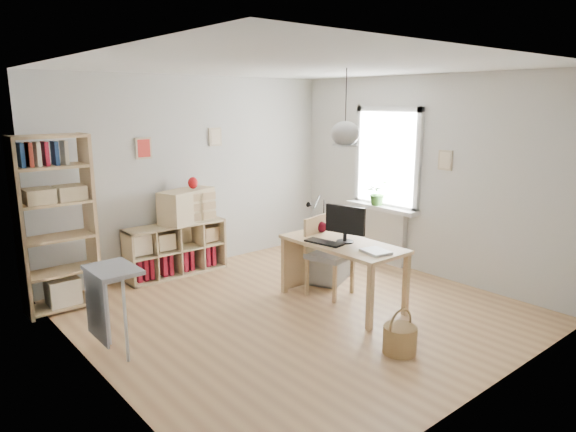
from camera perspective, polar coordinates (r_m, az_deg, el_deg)
ground at (r=5.98m, az=1.13°, el=-10.49°), size 4.50×4.50×0.00m
room_shell at (r=5.78m, az=6.37°, el=9.11°), size 4.50×4.50×4.50m
window_unit at (r=7.57m, az=11.00°, el=6.34°), size 0.07×1.16×1.46m
radiator at (r=7.75m, az=10.48°, el=-2.15°), size 0.10×0.80×0.80m
windowsill at (r=7.61m, az=10.37°, el=0.91°), size 0.22×1.20×0.06m
desk at (r=6.02m, az=6.06°, el=-3.77°), size 0.70×1.50×0.75m
cube_shelf at (r=7.27m, az=-12.61°, el=-4.07°), size 1.40×0.38×0.72m
tall_bookshelf at (r=6.28m, az=-24.48°, el=-0.11°), size 0.80×0.38×2.00m
side_table at (r=5.05m, az=-19.49°, el=-7.56°), size 0.40×0.55×0.85m
chair at (r=6.35m, az=4.21°, el=-3.86°), size 0.56×0.56×0.97m
wicker_basket at (r=5.13m, az=12.32°, el=-13.14°), size 0.33×0.32×0.45m
storage_chest at (r=6.96m, az=3.97°, el=-5.17°), size 0.90×0.94×0.69m
monitor at (r=5.93m, az=6.38°, el=-0.66°), size 0.20×0.49×0.43m
keyboard at (r=5.92m, az=4.01°, el=-2.94°), size 0.25×0.48×0.02m
task_lamp at (r=6.35m, az=3.10°, el=0.62°), size 0.38×0.14×0.41m
yarn_ball at (r=6.41m, az=3.74°, el=-1.22°), size 0.14×0.14×0.14m
paper_tray at (r=5.62m, az=9.71°, el=-3.91°), size 0.29×0.34×0.03m
drawer_chest at (r=7.18m, az=-11.19°, el=1.11°), size 0.87×0.60×0.45m
red_vase at (r=7.17m, az=-10.52°, el=3.64°), size 0.14×0.14×0.16m
potted_plant at (r=7.61m, az=9.85°, el=2.55°), size 0.40×0.37×0.36m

